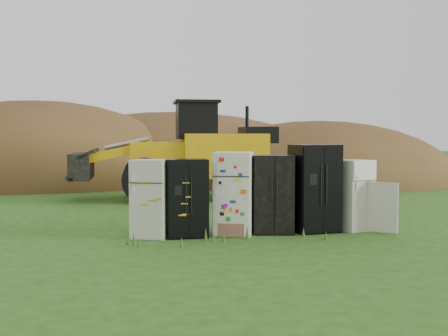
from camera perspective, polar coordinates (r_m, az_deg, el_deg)
The scene contains 11 objects.
ground at distance 12.53m, azimuth 3.40°, elevation -6.64°, with size 120.00×120.00×0.00m, color #235316.
fridge_leftmost at distance 11.99m, azimuth -7.48°, elevation -3.11°, with size 0.73×0.70×1.66m, color beige, non-canonical shape.
fridge_black_side at distance 12.03m, azimuth -3.84°, elevation -3.05°, with size 0.87×0.69×1.66m, color black, non-canonical shape.
fridge_sticker at distance 12.26m, azimuth 0.99°, elevation -2.58°, with size 0.81×0.74×1.81m, color white, non-canonical shape.
fridge_dark_mid at distance 12.50m, azimuth 5.00°, elevation -2.66°, with size 0.89×0.72×1.73m, color black, non-canonical shape.
fridge_black_right at distance 12.81m, azimuth 9.18°, elevation -2.04°, with size 0.98×0.82×1.96m, color black, non-canonical shape.
fridge_open_door at distance 13.21m, azimuth 12.99°, elevation -2.69°, with size 0.73×0.67×1.61m, color beige, non-canonical shape.
wheel_loader at distance 19.27m, azimuth -5.34°, elevation 1.84°, with size 6.96×2.82×3.36m, color #CB8F0D, non-canonical shape.
dirt_mound_right at distance 26.35m, azimuth 9.56°, elevation -1.48°, with size 13.45×9.87×5.74m, color #4E3119.
dirt_mound_left at distance 27.31m, azimuth -18.34°, elevation -1.43°, with size 14.64×10.98×7.59m, color #4E3119.
dirt_mound_back at distance 29.47m, azimuth -5.01°, elevation -0.95°, with size 17.90×11.93×6.84m, color #4E3119.
Camera 1 is at (-3.53, -11.83, 2.15)m, focal length 45.00 mm.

